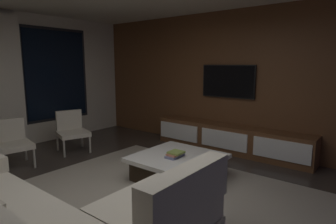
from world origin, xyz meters
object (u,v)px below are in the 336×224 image
(accent_chair_by_curtain, at_px, (12,141))
(media_console, at_px, (231,139))
(coffee_table, at_px, (178,167))
(book_stack_on_coffee_table, at_px, (175,154))
(mounted_tv, at_px, (228,81))
(accent_chair_near_window, at_px, (72,129))

(accent_chair_by_curtain, xyz_separation_m, media_console, (2.94, -2.52, -0.18))
(coffee_table, xyz_separation_m, book_stack_on_coffee_table, (-0.06, -0.00, 0.21))
(coffee_table, relative_size, media_console, 0.37)
(book_stack_on_coffee_table, height_order, accent_chair_by_curtain, accent_chair_by_curtain)
(media_console, bearing_deg, mounted_tv, 47.54)
(accent_chair_near_window, height_order, media_console, accent_chair_near_window)
(book_stack_on_coffee_table, height_order, media_console, media_console)
(coffee_table, xyz_separation_m, media_console, (1.69, -0.03, 0.06))
(coffee_table, height_order, mounted_tv, mounted_tv)
(accent_chair_near_window, distance_m, mounted_tv, 3.19)
(coffee_table, distance_m, mounted_tv, 2.21)
(accent_chair_near_window, distance_m, media_console, 3.10)
(coffee_table, height_order, media_console, media_console)
(coffee_table, distance_m, accent_chair_by_curtain, 2.80)
(book_stack_on_coffee_table, distance_m, accent_chair_near_window, 2.47)
(coffee_table, xyz_separation_m, mounted_tv, (1.87, 0.17, 1.16))
(coffee_table, bearing_deg, mounted_tv, 5.16)
(book_stack_on_coffee_table, xyz_separation_m, accent_chair_near_window, (-0.09, 2.46, 0.04))
(accent_chair_by_curtain, bearing_deg, coffee_table, -63.34)
(media_console, height_order, mounted_tv, mounted_tv)
(coffee_table, distance_m, accent_chair_near_window, 2.48)
(coffee_table, bearing_deg, media_console, -0.99)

